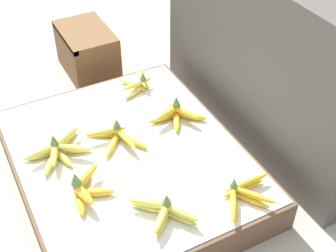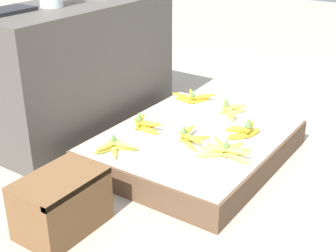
{
  "view_description": "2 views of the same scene",
  "coord_description": "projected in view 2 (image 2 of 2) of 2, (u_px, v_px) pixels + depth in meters",
  "views": [
    {
      "loc": [
        1.19,
        -0.45,
        1.33
      ],
      "look_at": [
        0.1,
        0.11,
        0.29
      ],
      "focal_mm": 50.0,
      "sensor_mm": 36.0,
      "label": 1
    },
    {
      "loc": [
        -1.8,
        -1.07,
        1.13
      ],
      "look_at": [
        -0.07,
        0.11,
        0.17
      ],
      "focal_mm": 50.0,
      "sensor_mm": 36.0,
      "label": 2
    }
  ],
  "objects": [
    {
      "name": "back_vendor_table",
      "position": [
        78.0,
        68.0,
        2.58
      ],
      "size": [
        1.14,
        0.48,
        0.71
      ],
      "color": "#4C4742",
      "rests_on": "ground_plane"
    },
    {
      "name": "ground_plane",
      "position": [
        194.0,
        158.0,
        2.37
      ],
      "size": [
        10.0,
        10.0,
        0.0
      ],
      "primitive_type": "plane",
      "color": "#A89E8E"
    },
    {
      "name": "banana_bunch_middle_midleft",
      "position": [
        189.0,
        136.0,
        2.24
      ],
      "size": [
        0.2,
        0.2,
        0.09
      ],
      "color": "gold",
      "rests_on": "display_platform"
    },
    {
      "name": "banana_bunch_back_midleft",
      "position": [
        144.0,
        124.0,
        2.37
      ],
      "size": [
        0.15,
        0.22,
        0.1
      ],
      "color": "gold",
      "rests_on": "display_platform"
    },
    {
      "name": "banana_bunch_middle_right",
      "position": [
        229.0,
        109.0,
        2.54
      ],
      "size": [
        0.2,
        0.18,
        0.09
      ],
      "color": "#DBCC4C",
      "rests_on": "display_platform"
    },
    {
      "name": "foam_tray_dark",
      "position": [
        6.0,
        11.0,
        2.18
      ],
      "size": [
        0.27,
        0.15,
        0.02
      ],
      "color": "#232328",
      "rests_on": "back_vendor_table"
    },
    {
      "name": "banana_bunch_front_midright",
      "position": [
        245.0,
        130.0,
        2.29
      ],
      "size": [
        0.2,
        0.15,
        0.11
      ],
      "color": "gold",
      "rests_on": "display_platform"
    },
    {
      "name": "banana_bunch_back_right",
      "position": [
        192.0,
        97.0,
        2.72
      ],
      "size": [
        0.17,
        0.23,
        0.08
      ],
      "color": "gold",
      "rests_on": "display_platform"
    },
    {
      "name": "banana_bunch_front_midleft",
      "position": [
        226.0,
        150.0,
        2.11
      ],
      "size": [
        0.21,
        0.25,
        0.09
      ],
      "color": "#DBCC4C",
      "rests_on": "display_platform"
    },
    {
      "name": "display_platform",
      "position": [
        194.0,
        146.0,
        2.35
      ],
      "size": [
        0.97,
        0.8,
        0.13
      ],
      "color": "brown",
      "rests_on": "ground_plane"
    },
    {
      "name": "wooden_crate",
      "position": [
        62.0,
        203.0,
        1.8
      ],
      "size": [
        0.34,
        0.23,
        0.23
      ],
      "color": "brown",
      "rests_on": "ground_plane"
    },
    {
      "name": "banana_bunch_back_left",
      "position": [
        115.0,
        147.0,
        2.14
      ],
      "size": [
        0.17,
        0.16,
        0.09
      ],
      "color": "#DBCC4C",
      "rests_on": "display_platform"
    }
  ]
}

